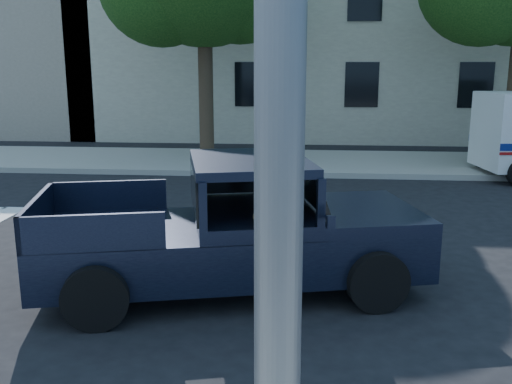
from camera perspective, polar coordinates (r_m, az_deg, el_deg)
ground at (r=8.24m, az=11.61°, el=-8.63°), size 120.00×120.00×0.00m
far_sidewalk at (r=17.09m, az=8.21°, el=2.91°), size 60.00×4.00×0.15m
lane_stripes at (r=11.79m, az=19.47°, el=-2.52°), size 21.60×0.14×0.01m
building_main at (r=24.49m, az=14.92°, el=15.96°), size 26.00×6.00×9.00m
pickup_truck at (r=7.58m, az=-2.96°, el=-5.47°), size 5.25×3.08×1.77m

